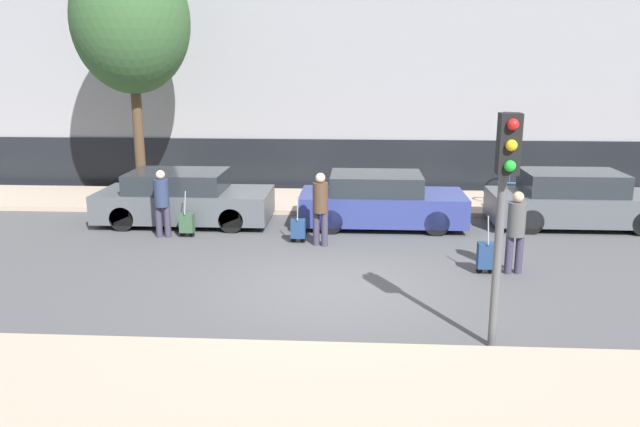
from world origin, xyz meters
The scene contains 15 objects.
ground_plane centered at (0.00, 0.00, 0.00)m, with size 80.00×80.00×0.00m, color #4C4C4F.
sidewalk_near centered at (0.00, -3.75, 0.06)m, with size 28.00×2.50×0.12m.
sidewalk_far centered at (0.00, 7.00, 0.06)m, with size 28.00×3.00×0.12m.
parked_car_0 centered at (-3.94, 4.49, 0.63)m, with size 4.30×1.87×1.33m.
parked_car_1 centered at (1.02, 4.50, 0.63)m, with size 4.05×1.82×1.32m.
parked_car_2 centered at (5.83, 4.75, 0.65)m, with size 4.23×1.74×1.38m.
pedestrian_left centered at (-4.08, 3.16, 0.89)m, with size 0.35×0.34×1.58m.
trolley_left centered at (-3.53, 3.20, 0.34)m, with size 0.34×0.29×1.10m.
pedestrian_center centered at (-0.37, 2.69, 0.93)m, with size 0.34×0.34×1.64m.
trolley_center centered at (-0.89, 2.88, 0.33)m, with size 0.34×0.29×1.08m.
pedestrian_right centered at (3.47, 1.03, 0.91)m, with size 0.35×0.34×1.62m.
trolley_right centered at (2.93, 0.97, 0.37)m, with size 0.34×0.29×1.16m.
traffic_light centered at (2.40, -2.37, 2.40)m, with size 0.28×0.47×3.35m.
parked_bicycle centered at (4.89, 6.87, 0.49)m, with size 1.77×0.06×0.96m.
bare_tree_near_crossing centered at (-5.69, 6.43, 5.04)m, with size 3.15×3.15×6.87m.
Camera 1 is at (0.44, -10.66, 3.98)m, focal length 35.00 mm.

